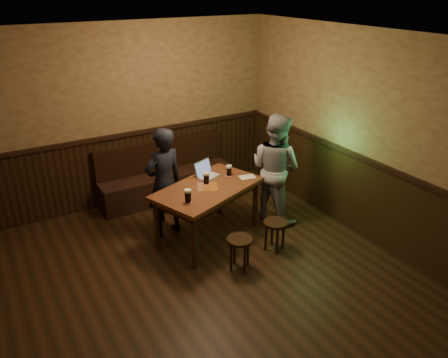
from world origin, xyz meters
TOP-DOWN VIEW (x-y plane):
  - room at (0.00, 0.22)m, footprint 5.04×6.04m
  - bench at (0.56, 2.75)m, footprint 2.20×0.50m
  - pub_table at (0.56, 1.29)m, footprint 1.67×1.30m
  - stool_left at (0.55, 0.45)m, footprint 0.33×0.33m
  - stool_right at (1.18, 0.57)m, footprint 0.41×0.41m
  - pint_left at (0.14, 1.02)m, footprint 0.11×0.11m
  - pint_mid at (0.59, 1.38)m, footprint 0.11×0.11m
  - pint_right at (1.00, 1.45)m, footprint 0.10×0.10m
  - laptop at (0.71, 1.59)m, footprint 0.38×0.35m
  - menu at (1.19, 1.28)m, footprint 0.24×0.19m
  - person_suit at (0.10, 1.70)m, footprint 0.63×0.48m
  - person_grey at (1.67, 1.27)m, footprint 0.84×0.95m

SIDE VIEW (x-z plane):
  - bench at x=0.56m, z-range -0.16..0.79m
  - stool_right at x=1.18m, z-range 0.13..0.55m
  - stool_left at x=0.55m, z-range 0.13..0.56m
  - pub_table at x=0.56m, z-range 0.29..1.08m
  - person_suit at x=0.10m, z-range 0.00..1.57m
  - menu at x=1.19m, z-range 0.79..0.79m
  - person_grey at x=1.67m, z-range 0.00..1.64m
  - laptop at x=0.71m, z-range 0.73..0.96m
  - pint_right at x=1.00m, z-range 0.79..0.95m
  - pint_mid at x=0.59m, z-range 0.79..0.95m
  - pint_left at x=0.14m, z-range 0.79..0.96m
  - room at x=0.00m, z-range -0.22..2.62m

